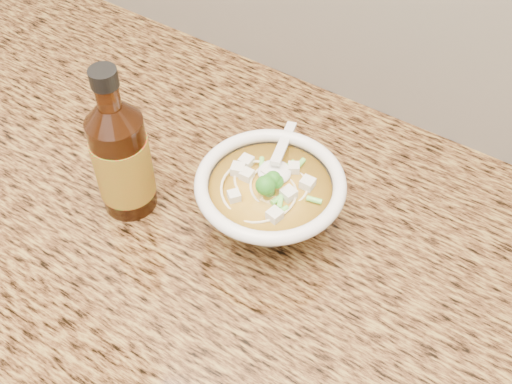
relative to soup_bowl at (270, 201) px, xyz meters
The scene contains 3 objects.
counter_slab 0.07m from the soup_bowl, 102.78° to the right, with size 4.00×0.68×0.04m, color olive.
soup_bowl is the anchor object (origin of this frame).
hot_sauce_bottle 0.18m from the soup_bowl, 157.82° to the right, with size 0.09×0.09×0.21m.
Camera 1 is at (0.27, 1.29, 1.53)m, focal length 45.00 mm.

